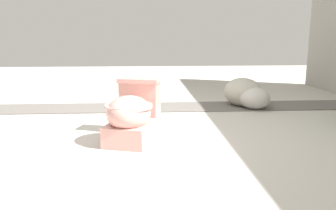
# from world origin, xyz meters

# --- Properties ---
(ground_plane) EXTENTS (14.00, 14.00, 0.00)m
(ground_plane) POSITION_xyz_m (0.00, 0.00, 0.00)
(ground_plane) COLOR #B7B2A8
(gravel_strip) EXTENTS (0.56, 8.00, 0.01)m
(gravel_strip) POSITION_xyz_m (-1.17, 0.50, 0.01)
(gravel_strip) COLOR #605B56
(gravel_strip) RESTS_ON ground
(toilet) EXTENTS (0.71, 0.53, 0.52)m
(toilet) POSITION_xyz_m (0.11, 0.01, 0.22)
(toilet) COLOR #E09E93
(toilet) RESTS_ON ground
(boulder_near) EXTENTS (0.65, 0.64, 0.36)m
(boulder_near) POSITION_xyz_m (-1.19, 1.34, 0.18)
(boulder_near) COLOR #ADA899
(boulder_near) RESTS_ON ground
(boulder_far) EXTENTS (0.53, 0.51, 0.27)m
(boulder_far) POSITION_xyz_m (-1.03, 1.44, 0.13)
(boulder_far) COLOR #B7B2AD
(boulder_far) RESTS_ON ground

